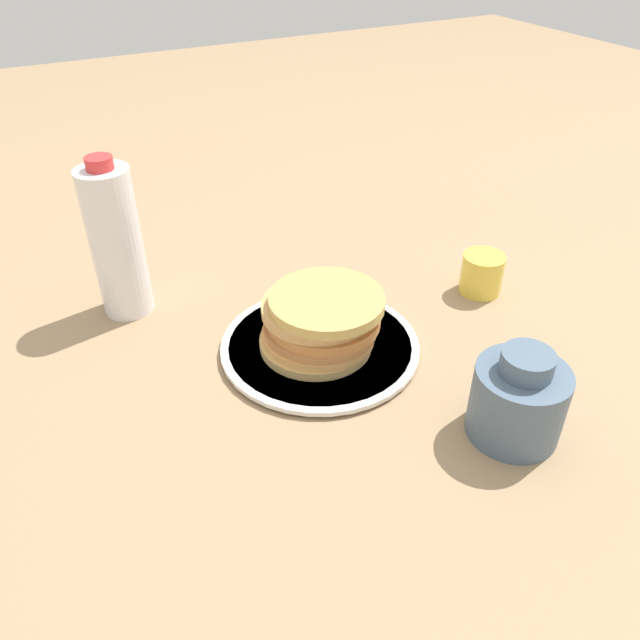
{
  "coord_description": "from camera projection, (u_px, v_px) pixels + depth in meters",
  "views": [
    {
      "loc": [
        -0.35,
        -0.61,
        0.57
      ],
      "look_at": [
        -0.02,
        0.03,
        0.05
      ],
      "focal_mm": 35.0,
      "sensor_mm": 36.0,
      "label": 1
    }
  ],
  "objects": [
    {
      "name": "plate",
      "position": [
        320.0,
        346.0,
        0.92
      ],
      "size": [
        0.29,
        0.29,
        0.01
      ],
      "color": "silver",
      "rests_on": "ground_plane"
    },
    {
      "name": "water_bottle_near",
      "position": [
        116.0,
        242.0,
        0.94
      ],
      "size": [
        0.08,
        0.08,
        0.25
      ],
      "color": "white",
      "rests_on": "ground_plane"
    },
    {
      "name": "juice_glass",
      "position": [
        482.0,
        274.0,
        1.03
      ],
      "size": [
        0.07,
        0.07,
        0.07
      ],
      "color": "yellow",
      "rests_on": "ground_plane"
    },
    {
      "name": "ground_plane",
      "position": [
        339.0,
        357.0,
        0.91
      ],
      "size": [
        4.0,
        4.0,
        0.0
      ],
      "primitive_type": "plane",
      "color": "#9E7F5B"
    },
    {
      "name": "cream_jug",
      "position": [
        518.0,
        400.0,
        0.75
      ],
      "size": [
        0.11,
        0.11,
        0.12
      ],
      "color": "#4C6075",
      "rests_on": "ground_plane"
    },
    {
      "name": "pancake_stack",
      "position": [
        321.0,
        320.0,
        0.89
      ],
      "size": [
        0.18,
        0.17,
        0.08
      ],
      "color": "tan",
      "rests_on": "plate"
    }
  ]
}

